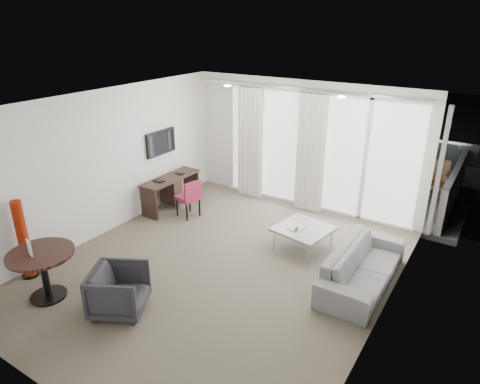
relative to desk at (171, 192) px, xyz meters
The scene contains 28 objects.
floor 2.63m from the desk, 32.26° to the right, with size 5.00×6.00×0.00m, color brown.
ceiling 3.46m from the desk, 32.26° to the right, with size 5.00×6.00×0.00m, color white.
wall_left 1.72m from the desk, 101.77° to the right, with size 0.00×6.00×2.60m, color silver.
wall_right 5.01m from the desk, 16.50° to the right, with size 0.00×6.00×2.60m, color silver.
wall_front 5.01m from the desk, 63.31° to the right, with size 5.00×0.00×2.60m, color silver.
window_panel 3.10m from the desk, 32.37° to the left, with size 4.00×0.02×2.38m, color white, non-canonical shape.
window_frame 3.09m from the desk, 32.12° to the left, with size 4.10×0.06×2.44m, color white, non-canonical shape.
curtain_left 1.98m from the desk, 53.38° to the left, with size 0.60×0.20×2.38m, color silver, non-canonical shape.
curtain_right 2.97m from the desk, 30.10° to the left, with size 0.60×0.20×2.38m, color silver, non-canonical shape.
curtain_track 3.38m from the desk, 32.83° to the left, with size 4.80×0.04×0.04m, color #B2B2B7, non-canonical shape.
downlight_a 2.62m from the desk, ahead, with size 0.12×0.12×0.02m, color #FFE0B2.
downlight_b 4.10m from the desk, ahead, with size 0.12×0.12×0.02m, color #FFE0B2.
desk is the anchor object (origin of this frame).
tv 1.05m from the desk, 167.29° to the left, with size 0.05×0.80×0.50m, color black, non-canonical shape.
desk_chair 0.60m from the desk, 15.43° to the right, with size 0.43×0.40×0.78m, color maroon, non-canonical shape.
round_table 3.40m from the desk, 80.26° to the right, with size 0.91×0.91×0.72m, color black, non-canonical shape.
menu_card 3.52m from the desk, 81.17° to the right, with size 0.13×0.02×0.23m, color white, non-canonical shape.
red_lamp 3.18m from the desk, 92.47° to the right, with size 0.25×0.25×1.26m, color maroon.
tub_armchair 3.45m from the desk, 60.64° to the right, with size 0.69×0.71×0.65m, color #26262C.
coffee_table 3.06m from the desk, ahead, with size 0.86×0.86×0.39m, color gray, non-canonical shape.
remote 3.00m from the desk, ahead, with size 0.05×0.17×0.02m, color black, non-canonical shape.
magazine 2.96m from the desk, ahead, with size 0.22×0.27×0.02m, color gray, non-canonical shape.
sofa 4.30m from the desk, ahead, with size 2.00×0.78×0.58m, color slate.
terrace_slab 4.01m from the desk, 51.06° to the left, with size 5.60×3.00×0.12m, color #4D4D50.
rattan_chair_a 4.46m from the desk, 46.65° to the left, with size 0.59×0.59×0.86m, color brown, non-canonical shape.
rattan_chair_b 5.85m from the desk, 39.65° to the left, with size 0.52×0.52×0.76m, color brown, non-canonical shape.
rattan_table 4.88m from the desk, 36.20° to the left, with size 0.48×0.48×0.48m, color brown, non-canonical shape.
balustrade 5.20m from the desk, 61.15° to the left, with size 5.50×0.06×1.05m, color #B2B2B7, non-canonical shape.
Camera 1 is at (3.43, -4.79, 3.74)m, focal length 32.00 mm.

